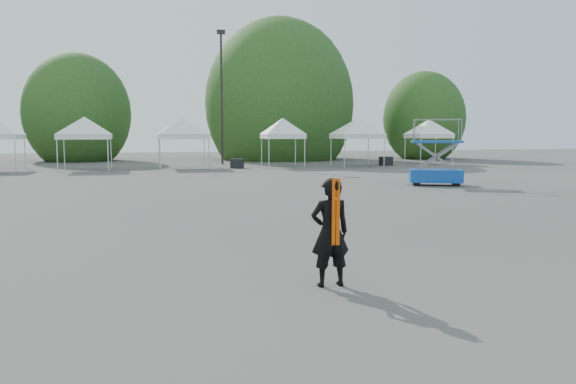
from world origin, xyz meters
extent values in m
plane|color=#474442|center=(0.00, 0.00, 0.00)|extent=(120.00, 120.00, 0.00)
cylinder|color=black|center=(3.00, 32.00, 4.75)|extent=(0.16, 0.16, 9.50)
cube|color=black|center=(3.00, 32.00, 9.65)|extent=(0.60, 0.25, 0.30)
cylinder|color=#382314|center=(-8.00, 40.00, 1.14)|extent=(0.36, 0.36, 2.27)
ellipsoid|color=#254B19|center=(-8.00, 40.00, 3.94)|extent=(4.16, 4.16, 4.78)
cylinder|color=#382314|center=(9.00, 39.00, 1.40)|extent=(0.36, 0.36, 2.80)
ellipsoid|color=#254B19|center=(9.00, 39.00, 4.85)|extent=(5.12, 5.12, 5.89)
cylinder|color=#382314|center=(22.00, 37.00, 1.05)|extent=(0.36, 0.36, 2.10)
ellipsoid|color=#254B19|center=(22.00, 37.00, 3.64)|extent=(3.84, 3.84, 4.42)
cylinder|color=silver|center=(-10.05, 26.55, 1.00)|extent=(0.06, 0.06, 2.00)
cylinder|color=silver|center=(-10.05, 29.30, 1.00)|extent=(0.06, 0.06, 2.00)
cylinder|color=silver|center=(-7.61, 25.87, 1.00)|extent=(0.06, 0.06, 2.00)
cylinder|color=silver|center=(-4.72, 25.87, 1.00)|extent=(0.06, 0.06, 2.00)
cylinder|color=silver|center=(-7.61, 28.75, 1.00)|extent=(0.06, 0.06, 2.00)
cylinder|color=silver|center=(-4.72, 28.75, 1.00)|extent=(0.06, 0.06, 2.00)
cube|color=white|center=(-6.16, 27.31, 2.08)|extent=(3.08, 3.08, 0.30)
pyramid|color=white|center=(-6.16, 27.31, 3.33)|extent=(4.36, 4.36, 1.10)
cylinder|color=silver|center=(-1.64, 26.48, 1.00)|extent=(0.06, 0.06, 2.00)
cylinder|color=silver|center=(1.44, 26.48, 1.00)|extent=(0.06, 0.06, 2.00)
cylinder|color=silver|center=(-1.64, 29.56, 1.00)|extent=(0.06, 0.06, 2.00)
cylinder|color=silver|center=(1.44, 29.56, 1.00)|extent=(0.06, 0.06, 2.00)
cube|color=white|center=(-0.10, 28.02, 2.08)|extent=(3.28, 3.28, 0.30)
pyramid|color=white|center=(-0.10, 28.02, 3.33)|extent=(4.63, 4.63, 1.10)
cylinder|color=silver|center=(5.34, 26.29, 1.00)|extent=(0.06, 0.06, 2.00)
cylinder|color=silver|center=(7.78, 26.29, 1.00)|extent=(0.06, 0.06, 2.00)
cylinder|color=silver|center=(5.34, 28.74, 1.00)|extent=(0.06, 0.06, 2.00)
cylinder|color=silver|center=(7.78, 28.74, 1.00)|extent=(0.06, 0.06, 2.00)
cube|color=white|center=(6.56, 27.52, 2.08)|extent=(2.65, 2.65, 0.30)
pyramid|color=white|center=(6.56, 27.52, 3.33)|extent=(3.74, 3.74, 1.10)
cylinder|color=silver|center=(10.35, 25.65, 1.00)|extent=(0.06, 0.06, 2.00)
cylinder|color=silver|center=(13.21, 25.65, 1.00)|extent=(0.06, 0.06, 2.00)
cylinder|color=silver|center=(10.35, 28.50, 1.00)|extent=(0.06, 0.06, 2.00)
cylinder|color=silver|center=(13.21, 28.50, 1.00)|extent=(0.06, 0.06, 2.00)
cube|color=white|center=(11.78, 27.07, 2.08)|extent=(3.06, 3.06, 0.30)
pyramid|color=white|center=(11.78, 27.07, 3.33)|extent=(4.32, 4.32, 1.10)
cylinder|color=silver|center=(16.83, 27.42, 1.00)|extent=(0.06, 0.06, 2.00)
cylinder|color=silver|center=(19.40, 27.42, 1.00)|extent=(0.06, 0.06, 2.00)
cylinder|color=silver|center=(16.83, 29.99, 1.00)|extent=(0.06, 0.06, 2.00)
cylinder|color=silver|center=(19.40, 29.99, 1.00)|extent=(0.06, 0.06, 2.00)
cube|color=white|center=(18.12, 28.70, 2.08)|extent=(2.77, 2.77, 0.30)
pyramid|color=white|center=(18.12, 28.70, 3.33)|extent=(3.92, 3.92, 1.10)
imported|color=black|center=(0.30, -1.88, 0.82)|extent=(0.61, 0.41, 1.65)
cube|color=#EA4804|center=(0.30, -2.04, 1.15)|extent=(0.13, 0.02, 0.99)
cube|color=#0B2999|center=(10.02, 12.71, 0.42)|extent=(2.52, 1.92, 0.56)
cube|color=#0B2999|center=(10.02, 12.71, 1.93)|extent=(2.41, 1.84, 0.09)
cylinder|color=black|center=(9.06, 12.61, 0.17)|extent=(0.37, 0.26, 0.34)
cylinder|color=black|center=(10.62, 11.95, 0.17)|extent=(0.37, 0.26, 0.34)
cylinder|color=black|center=(9.42, 13.48, 0.17)|extent=(0.37, 0.26, 0.34)
cylinder|color=black|center=(10.98, 12.82, 0.17)|extent=(0.37, 0.26, 0.34)
cube|color=black|center=(3.32, 26.91, 0.31)|extent=(0.97, 0.86, 0.63)
cube|color=black|center=(14.12, 27.40, 0.32)|extent=(0.84, 0.67, 0.64)
camera|label=1|loc=(-2.32, -9.79, 2.31)|focal=35.00mm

